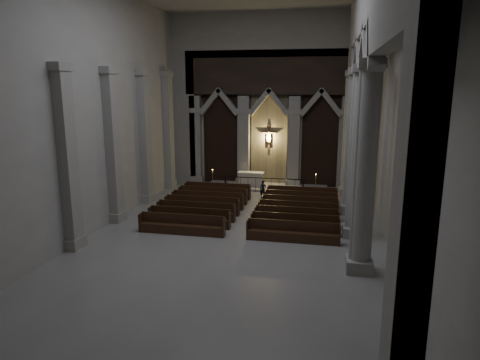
% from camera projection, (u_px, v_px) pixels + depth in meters
% --- Properties ---
extents(room, '(24.00, 24.10, 12.00)m').
position_uv_depth(room, '(234.00, 74.00, 18.55)').
color(room, gray).
rests_on(room, ground).
extents(sanctuary_wall, '(14.00, 0.77, 12.00)m').
position_uv_depth(sanctuary_wall, '(269.00, 93.00, 29.80)').
color(sanctuary_wall, '#99978F').
rests_on(sanctuary_wall, ground).
extents(right_arcade, '(1.00, 24.00, 12.00)m').
position_uv_depth(right_arcade, '(363.00, 68.00, 18.71)').
color(right_arcade, '#99978F').
rests_on(right_arcade, ground).
extents(left_pilasters, '(0.60, 13.00, 8.03)m').
position_uv_depth(left_pilasters, '(130.00, 144.00, 24.00)').
color(left_pilasters, '#99978F').
rests_on(left_pilasters, ground).
extents(sanctuary_step, '(8.50, 2.60, 0.15)m').
position_uv_depth(sanctuary_step, '(266.00, 187.00, 30.31)').
color(sanctuary_step, '#99978F').
rests_on(sanctuary_step, ground).
extents(altar, '(1.84, 0.74, 0.94)m').
position_uv_depth(altar, '(251.00, 178.00, 30.51)').
color(altar, '#B9B2A2').
rests_on(altar, sanctuary_step).
extents(altar_rail, '(5.40, 0.09, 1.06)m').
position_uv_depth(altar_rail, '(263.00, 182.00, 28.87)').
color(altar_rail, black).
rests_on(altar_rail, ground).
extents(candle_stand_left, '(0.26, 0.26, 1.54)m').
position_uv_depth(candle_stand_left, '(213.00, 185.00, 29.27)').
color(candle_stand_left, gold).
rests_on(candle_stand_left, ground).
extents(candle_stand_right, '(0.25, 0.25, 1.46)m').
position_uv_depth(candle_stand_right, '(315.00, 190.00, 28.11)').
color(candle_stand_right, gold).
rests_on(candle_stand_right, ground).
extents(pews, '(9.72, 7.48, 0.96)m').
position_uv_depth(pews, '(249.00, 211.00, 23.70)').
color(pews, black).
rests_on(pews, ground).
extents(worshipper, '(0.42, 0.28, 1.16)m').
position_uv_depth(worshipper, '(263.00, 190.00, 27.42)').
color(worshipper, black).
rests_on(worshipper, ground).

